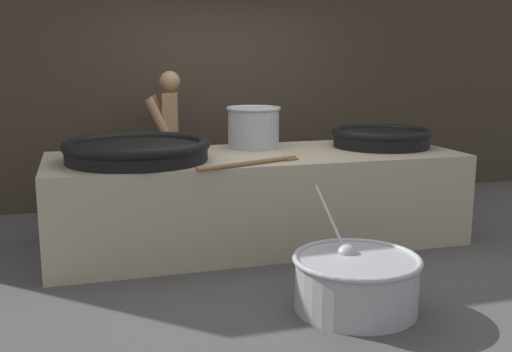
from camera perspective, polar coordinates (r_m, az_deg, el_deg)
The scene contains 9 objects.
ground_plane at distance 5.97m, azimuth 0.00°, elevation -6.21°, with size 60.00×60.00×0.00m, color #474442.
back_wall at distance 7.58m, azimuth -4.30°, elevation 13.28°, with size 9.48×0.24×4.14m, color #382D23.
hearth_platform at distance 5.85m, azimuth 0.00°, elevation -2.11°, with size 3.93×1.43×0.88m.
giant_wok_near at distance 5.44m, azimuth -11.27°, elevation 2.49°, with size 1.31×1.31×0.20m.
giant_wok_far at distance 6.36m, azimuth 11.84°, elevation 3.67°, with size 1.03×1.03×0.19m.
stock_pot at distance 6.13m, azimuth -0.23°, elevation 4.75°, with size 0.56×0.56×0.42m.
stirring_paddle at distance 5.15m, azimuth -0.16°, elevation 1.28°, with size 1.00×0.44×0.04m.
cook at distance 6.75m, azimuth -8.15°, elevation 3.45°, with size 0.44×0.64×1.65m.
prep_bowl_vegetables at distance 4.40m, azimuth 9.50°, elevation -9.73°, with size 0.92×1.19×0.77m.
Camera 1 is at (-1.63, -5.46, 1.76)m, focal length 42.00 mm.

